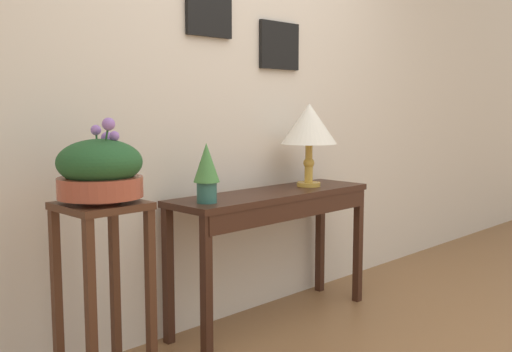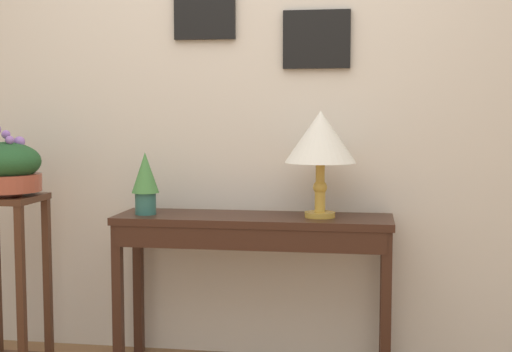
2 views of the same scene
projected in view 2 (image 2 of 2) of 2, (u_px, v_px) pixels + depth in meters
back_wall_with_art at (246, 82)px, 3.60m from camera, size 9.00×0.13×2.80m
console_table at (253, 239)px, 3.36m from camera, size 1.32×0.37×0.76m
table_lamp at (320, 140)px, 3.29m from camera, size 0.33×0.33×0.50m
potted_plant_on_console at (145, 180)px, 3.40m from camera, size 0.13×0.13×0.30m
pedestal_stand_left at (8, 282)px, 3.43m from camera, size 0.32×0.32×0.85m
planter_bowl_wide at (5, 168)px, 3.38m from camera, size 0.34×0.34×0.34m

